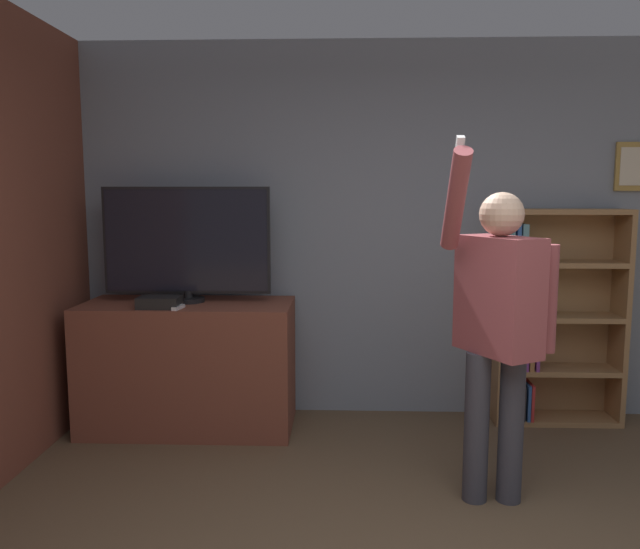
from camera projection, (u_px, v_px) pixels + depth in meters
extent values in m
cube|color=gray|center=(387.00, 231.00, 4.54)|extent=(6.42, 0.06, 2.70)
cube|color=#AD8942|center=(633.00, 166.00, 4.38)|extent=(0.25, 0.02, 0.34)
cube|color=beige|center=(634.00, 166.00, 4.36)|extent=(0.19, 0.01, 0.27)
cube|color=brown|center=(189.00, 365.00, 4.32)|extent=(1.43, 0.65, 0.88)
cylinder|color=black|center=(189.00, 300.00, 4.29)|extent=(0.22, 0.22, 0.03)
cylinder|color=black|center=(188.00, 294.00, 4.29)|extent=(0.06, 0.06, 0.05)
cube|color=black|center=(187.00, 240.00, 4.24)|extent=(1.14, 0.04, 0.73)
cube|color=black|center=(186.00, 241.00, 4.22)|extent=(1.10, 0.01, 0.69)
cube|color=black|center=(160.00, 302.00, 4.07)|extent=(0.27, 0.18, 0.07)
cube|color=white|center=(178.00, 307.00, 4.03)|extent=(0.06, 0.14, 0.02)
cube|color=#997047|center=(498.00, 317.00, 4.40)|extent=(0.04, 0.28, 1.52)
cube|color=#997047|center=(620.00, 318.00, 4.37)|extent=(0.04, 0.28, 1.52)
cube|color=#997047|center=(552.00, 314.00, 4.52)|extent=(0.88, 0.01, 1.52)
cube|color=#997047|center=(554.00, 418.00, 4.48)|extent=(0.81, 0.28, 0.04)
cube|color=#997047|center=(556.00, 369.00, 4.44)|extent=(0.81, 0.28, 0.04)
cube|color=#997047|center=(559.00, 317.00, 4.39)|extent=(0.81, 0.28, 0.04)
cube|color=#997047|center=(561.00, 264.00, 4.34)|extent=(0.81, 0.28, 0.04)
cube|color=#997047|center=(564.00, 212.00, 4.29)|extent=(0.81, 0.28, 0.04)
cube|color=#99663D|center=(501.00, 398.00, 4.45)|extent=(0.03, 0.23, 0.30)
cube|color=red|center=(507.00, 398.00, 4.45)|extent=(0.03, 0.23, 0.30)
cube|color=beige|center=(513.00, 405.00, 4.44)|extent=(0.02, 0.20, 0.22)
cube|color=#232328|center=(519.00, 401.00, 4.45)|extent=(0.03, 0.22, 0.26)
cube|color=#2D569E|center=(526.00, 401.00, 4.43)|extent=(0.02, 0.20, 0.27)
cube|color=red|center=(528.00, 400.00, 4.46)|extent=(0.02, 0.26, 0.28)
cube|color=#2D569E|center=(503.00, 346.00, 4.40)|extent=(0.03, 0.23, 0.31)
cube|color=#99663D|center=(510.00, 346.00, 4.39)|extent=(0.04, 0.20, 0.32)
cube|color=#7A3889|center=(515.00, 353.00, 4.41)|extent=(0.02, 0.25, 0.21)
cube|color=#7A3889|center=(522.00, 348.00, 4.41)|extent=(0.04, 0.25, 0.27)
cube|color=#99663D|center=(528.00, 352.00, 4.40)|extent=(0.03, 0.22, 0.23)
cube|color=#7A3889|center=(534.00, 348.00, 4.41)|extent=(0.02, 0.25, 0.28)
cube|color=orange|center=(504.00, 298.00, 4.36)|extent=(0.03, 0.24, 0.25)
cube|color=#2D569E|center=(511.00, 294.00, 4.35)|extent=(0.04, 0.22, 0.31)
cube|color=beige|center=(516.00, 300.00, 4.38)|extent=(0.03, 0.26, 0.20)
cube|color=beige|center=(523.00, 299.00, 4.35)|extent=(0.04, 0.21, 0.23)
cube|color=#338447|center=(530.00, 300.00, 4.36)|extent=(0.04, 0.25, 0.22)
cube|color=#5B8E99|center=(508.00, 239.00, 4.29)|extent=(0.04, 0.21, 0.31)
cube|color=#2D569E|center=(515.00, 239.00, 4.30)|extent=(0.02, 0.22, 0.31)
cube|color=#5B8E99|center=(521.00, 243.00, 4.31)|extent=(0.04, 0.24, 0.26)
cylinder|color=#383842|center=(476.00, 427.00, 3.28)|extent=(0.13, 0.13, 0.80)
cylinder|color=#383842|center=(511.00, 428.00, 3.27)|extent=(0.13, 0.13, 0.80)
cube|color=#99474C|center=(499.00, 295.00, 3.18)|extent=(0.41, 0.50, 0.60)
sphere|color=beige|center=(502.00, 214.00, 3.13)|extent=(0.22, 0.22, 0.22)
cylinder|color=#99474C|center=(548.00, 299.00, 3.18)|extent=(0.09, 0.09, 0.56)
cylinder|color=#99474C|center=(456.00, 200.00, 3.02)|extent=(0.09, 0.39, 0.51)
cube|color=white|center=(459.00, 151.00, 2.94)|extent=(0.04, 0.09, 0.14)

